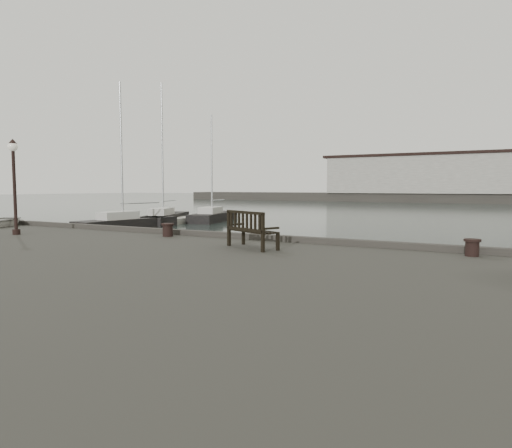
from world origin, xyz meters
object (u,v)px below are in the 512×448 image
at_px(bench, 252,237).
at_px(dinghy, 2,220).
at_px(yacht_b, 165,220).
at_px(bollard_right, 472,248).
at_px(yacht_c, 128,226).
at_px(lamp_post, 14,173).
at_px(yacht_d, 214,219).
at_px(bollard_left, 168,230).

bearing_deg(bench, dinghy, -159.00).
relative_size(bench, dinghy, 0.73).
xyz_separation_m(dinghy, yacht_b, (-8.62, 20.71, -1.57)).
bearing_deg(bollard_right, yacht_c, 151.50).
bearing_deg(yacht_b, lamp_post, -85.50).
xyz_separation_m(bench, yacht_d, (-19.00, 25.56, -1.65)).
bearing_deg(bench, lamp_post, -149.40).
height_order(bench, lamp_post, lamp_post).
xyz_separation_m(bench, dinghy, (-13.03, 0.82, -0.06)).
xyz_separation_m(lamp_post, yacht_b, (-12.42, 22.50, -3.51)).
xyz_separation_m(bollard_right, yacht_c, (-25.62, 13.91, -1.53)).
height_order(bollard_right, lamp_post, lamp_post).
relative_size(dinghy, yacht_b, 0.19).
bearing_deg(dinghy, yacht_c, 77.13).
distance_m(lamp_post, dinghy, 4.62).
bearing_deg(yacht_d, dinghy, -91.25).
height_order(bench, yacht_b, yacht_b).
distance_m(bollard_right, dinghy, 18.54).
distance_m(bollard_left, yacht_d, 28.61).
distance_m(yacht_b, yacht_c, 6.42).
relative_size(yacht_b, yacht_d, 1.23).
bearing_deg(dinghy, lamp_post, -64.20).
bearing_deg(yacht_b, bollard_left, -73.49).
xyz_separation_m(bollard_left, bollard_right, (9.55, 0.17, -0.02)).
distance_m(bollard_right, yacht_b, 33.84).
bearing_deg(lamp_post, yacht_b, 118.89).
bearing_deg(bench, yacht_d, 151.21).
relative_size(lamp_post, dinghy, 1.35).
height_order(yacht_b, yacht_c, yacht_b).
relative_size(bollard_right, yacht_d, 0.04).
xyz_separation_m(bollard_left, lamp_post, (-5.18, -2.18, 1.97)).
relative_size(bench, lamp_post, 0.54).
bearing_deg(bollard_left, lamp_post, -157.17).
xyz_separation_m(yacht_c, yacht_d, (1.12, 10.27, -0.01)).
bearing_deg(bench, yacht_c, 167.36).
bearing_deg(yacht_c, yacht_d, 90.08).
distance_m(dinghy, yacht_b, 22.48).
relative_size(lamp_post, yacht_c, 0.29).
bearing_deg(bench, bollard_left, -172.03).
relative_size(bollard_left, yacht_c, 0.04).
xyz_separation_m(lamp_post, yacht_d, (-9.76, 26.53, -3.52)).
xyz_separation_m(bollard_left, yacht_b, (-17.60, 20.32, -1.54)).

